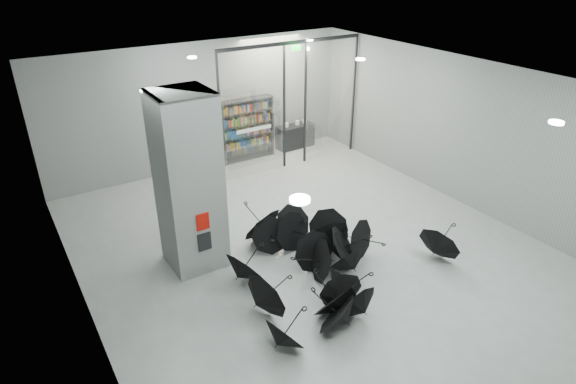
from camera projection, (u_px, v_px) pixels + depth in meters
room at (341, 153)px, 9.67m from camera, size 14.00×14.02×4.01m
column at (189, 183)px, 10.36m from camera, size 1.20×1.20×4.00m
fire_cabinet at (203, 222)px, 10.19m from camera, size 0.28×0.04×0.38m
info_panel at (205, 242)px, 10.42m from camera, size 0.30×0.03×0.42m
exit_sign at (296, 48)px, 14.36m from camera, size 0.30×0.06×0.15m
glass_partition at (292, 101)px, 15.25m from camera, size 5.06×0.08×4.00m
bookshelf at (247, 129)px, 16.23m from camera, size 1.89×0.39×2.08m
shop_counter at (295, 136)px, 17.45m from camera, size 1.39×0.59×0.82m
umbrella_cluster at (319, 266)px, 10.54m from camera, size 5.61×4.90×1.33m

